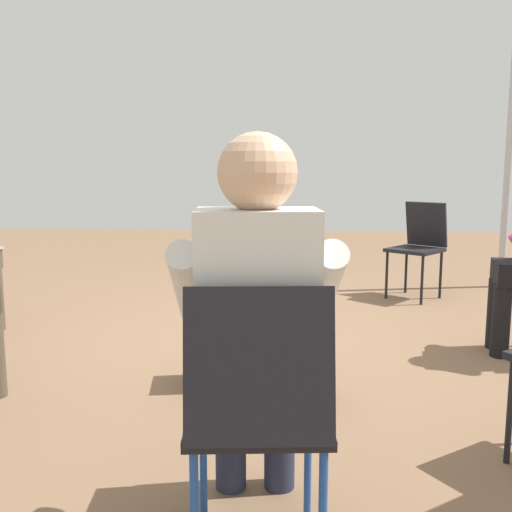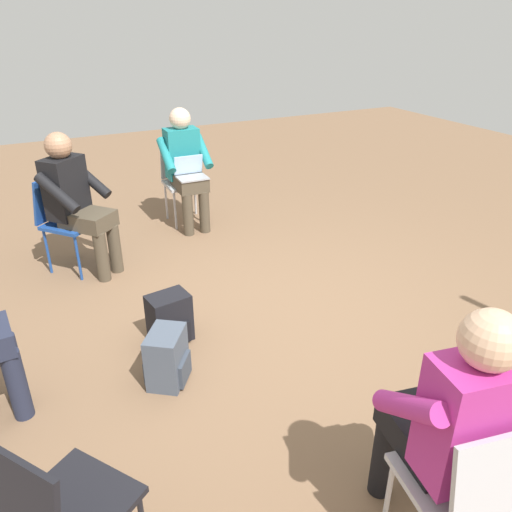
# 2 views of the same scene
# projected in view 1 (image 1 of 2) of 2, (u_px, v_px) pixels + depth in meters

# --- Properties ---
(ground_plane) EXTENTS (14.00, 14.00, 0.00)m
(ground_plane) POSITION_uv_depth(u_px,v_px,m) (257.00, 341.00, 3.81)
(ground_plane) COLOR brown
(chair_southeast) EXTENTS (0.59, 0.58, 0.85)m
(chair_southeast) POSITION_uv_depth(u_px,v_px,m) (419.00, 242.00, 5.05)
(chair_southeast) COLOR black
(chair_southeast) RESTS_ON ground
(chair_west) EXTENTS (0.47, 0.43, 0.85)m
(chair_west) POSITION_uv_depth(u_px,v_px,m) (258.00, 406.00, 1.56)
(chair_west) COLOR black
(chair_west) RESTS_ON ground
(person_in_white) EXTENTS (0.54, 0.52, 1.24)m
(person_in_white) POSITION_uv_depth(u_px,v_px,m) (256.00, 320.00, 1.70)
(person_in_white) COLOR #23283D
(person_in_white) RESTS_ON ground
(backpack_near_laptop_user) EXTENTS (0.31, 0.28, 0.36)m
(backpack_near_laptop_user) POSITION_uv_depth(u_px,v_px,m) (219.00, 354.00, 3.05)
(backpack_near_laptop_user) COLOR black
(backpack_near_laptop_user) RESTS_ON ground
(backpack_by_empty_chair) EXTENTS (0.33, 0.34, 0.36)m
(backpack_by_empty_chair) POSITION_uv_depth(u_px,v_px,m) (297.00, 366.00, 2.88)
(backpack_by_empty_chair) COLOR #475160
(backpack_by_empty_chair) RESTS_ON ground
(tent_pole_near) EXTENTS (0.07, 0.07, 2.70)m
(tent_pole_near) POSITION_uv_depth(u_px,v_px,m) (510.00, 147.00, 5.38)
(tent_pole_near) COLOR #B2B2B7
(tent_pole_near) RESTS_ON ground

